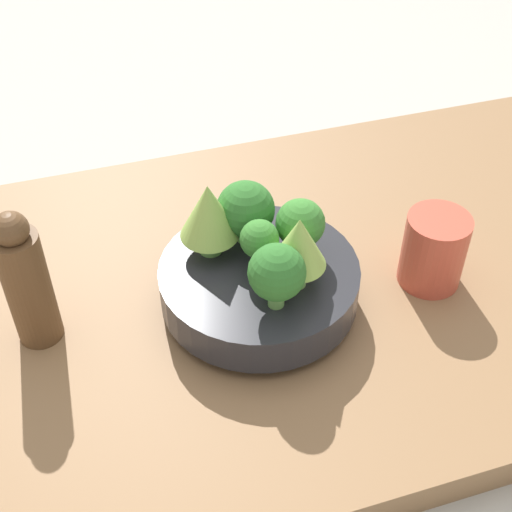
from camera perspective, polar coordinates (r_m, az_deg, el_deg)
ground_plane at (r=0.94m, az=-0.32°, el=-4.52°), size 6.00×6.00×0.00m
table at (r=0.92m, az=-0.33°, el=-3.54°), size 1.17×0.64×0.05m
bowl at (r=0.86m, az=0.00°, el=-2.25°), size 0.24×0.24×0.06m
romanesco_piece_far at (r=0.83m, az=-3.80°, el=3.50°), size 0.07×0.07×0.10m
broccoli_floret_center at (r=0.81m, az=0.00°, el=1.16°), size 0.05×0.05×0.07m
broccoli_floret_right at (r=0.84m, az=3.56°, el=2.48°), size 0.06×0.06×0.07m
broccoli_floret_front at (r=0.77m, az=1.63°, el=-1.39°), size 0.06×0.06×0.08m
romanesco_piece_near at (r=0.78m, az=3.44°, el=0.97°), size 0.06×0.06×0.10m
broccoli_floret_back at (r=0.85m, az=-0.92°, el=3.66°), size 0.07×0.07×0.08m
cup at (r=0.91m, az=14.04°, el=0.46°), size 0.08×0.08×0.10m
pepper_mill at (r=0.83m, az=-17.91°, el=-1.83°), size 0.05×0.05×0.18m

